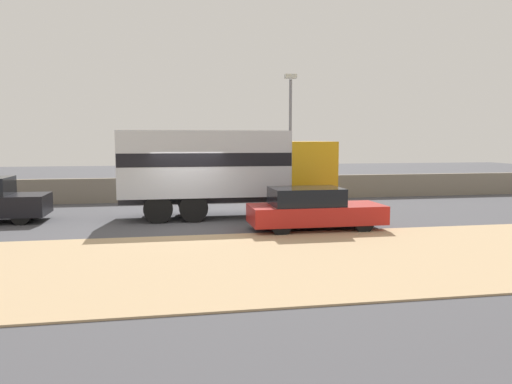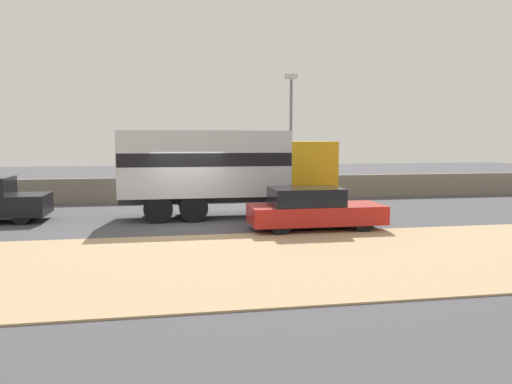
{
  "view_description": "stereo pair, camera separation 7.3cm",
  "coord_description": "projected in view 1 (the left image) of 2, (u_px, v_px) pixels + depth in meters",
  "views": [
    {
      "loc": [
        -0.82,
        -16.72,
        2.95
      ],
      "look_at": [
        2.35,
        0.28,
        1.1
      ],
      "focal_mm": 35.0,
      "sensor_mm": 36.0,
      "label": 1
    },
    {
      "loc": [
        -0.75,
        -16.73,
        2.95
      ],
      "look_at": [
        2.35,
        0.28,
        1.1
      ],
      "focal_mm": 35.0,
      "sensor_mm": 36.0,
      "label": 2
    }
  ],
  "objects": [
    {
      "name": "stone_wall_backdrop",
      "position": [
        181.0,
        189.0,
        23.66
      ],
      "size": [
        60.0,
        0.35,
        1.14
      ],
      "color": "gray",
      "rests_on": "ground_plane"
    },
    {
      "name": "dirt_shoulder_foreground",
      "position": [
        200.0,
        263.0,
        11.78
      ],
      "size": [
        60.0,
        6.84,
        0.04
      ],
      "color": "tan",
      "rests_on": "ground_plane"
    },
    {
      "name": "street_lamp",
      "position": [
        290.0,
        126.0,
        23.96
      ],
      "size": [
        0.56,
        0.28,
        6.01
      ],
      "color": "slate",
      "rests_on": "ground_plane"
    },
    {
      "name": "ground_plane",
      "position": [
        189.0,
        227.0,
        16.8
      ],
      "size": [
        80.0,
        80.0,
        0.0
      ],
      "primitive_type": "plane",
      "color": "#47474C"
    },
    {
      "name": "car_hatchback",
      "position": [
        313.0,
        209.0,
        16.12
      ],
      "size": [
        4.32,
        1.71,
        1.39
      ],
      "color": "#B21E19",
      "rests_on": "ground_plane"
    },
    {
      "name": "box_truck",
      "position": [
        224.0,
        167.0,
        18.73
      ],
      "size": [
        7.94,
        2.39,
        3.24
      ],
      "color": "gold",
      "rests_on": "ground_plane"
    }
  ]
}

